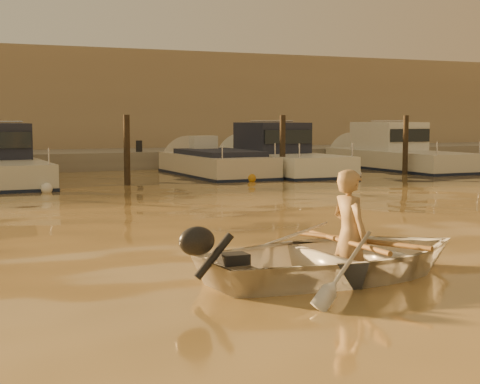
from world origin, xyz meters
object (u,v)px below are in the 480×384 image
person (350,235)px  waterfront_building (50,107)px  moored_boat_5 (399,152)px  dinghy (343,256)px  moored_boat_3 (216,169)px  moored_boat_4 (280,155)px

person → waterfront_building: bearing=-6.2°
person → moored_boat_5: size_ratio=0.21×
dinghy → moored_boat_3: bearing=-20.8°
dinghy → person: person is taller
moored_boat_3 → dinghy: bearing=-106.9°
moored_boat_4 → waterfront_building: 12.59m
person → waterfront_building: size_ratio=0.03×
person → moored_boat_3: bearing=-20.5°
moored_boat_4 → moored_boat_5: size_ratio=0.95×
moored_boat_4 → moored_boat_3: bearing=180.0°
dinghy → moored_boat_3: 15.83m
dinghy → person: size_ratio=2.22×
moored_boat_3 → moored_boat_5: size_ratio=0.82×
waterfront_building → moored_boat_4: bearing=-62.0°
moored_boat_4 → moored_boat_5: same height
moored_boat_3 → person: bearing=-106.6°
waterfront_building → dinghy: bearing=-92.5°
moored_boat_3 → moored_boat_5: 7.44m
moored_boat_3 → moored_boat_4: size_ratio=0.87×
dinghy → moored_boat_4: 16.70m
moored_boat_3 → moored_boat_4: 2.44m
person → moored_boat_5: 19.28m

